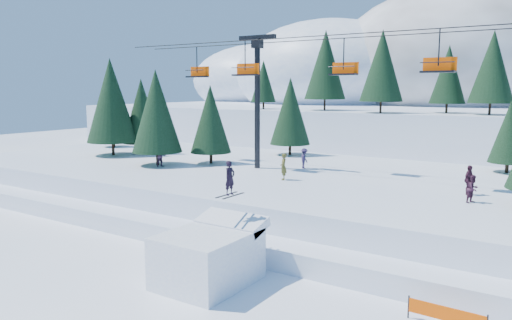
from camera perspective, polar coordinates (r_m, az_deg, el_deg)
The scene contains 10 objects.
ground at distance 21.07m, azimuth -6.29°, elevation -16.45°, with size 160.00×160.00×0.00m, color white.
mid_shelf at distance 35.74m, azimuth 12.37°, elevation -4.13°, with size 70.00×22.00×2.50m, color white.
berm at distance 27.09m, azimuth 4.64°, elevation -9.48°, with size 70.00×6.00×1.10m, color white.
mountain_ridge at distance 89.74m, azimuth 22.27°, elevation 8.18°, with size 119.00×60.21×26.46m.
jump_kicker at distance 23.03m, azimuth -5.34°, elevation -10.79°, with size 3.49×4.75×5.43m.
chairlift at distance 34.40m, azimuth 15.64°, elevation 8.83°, with size 46.00×3.21×10.28m.
conifer_stand at distance 35.48m, azimuth 17.47°, elevation 4.95°, with size 60.97×16.36×9.97m.
distant_skiers at distance 34.66m, azimuth 10.35°, elevation -0.95°, with size 32.86×7.60×1.84m.
banner_near at distance 20.42m, azimuth 20.91°, elevation -16.13°, with size 2.86×0.18×0.90m.
banner_far at distance 22.43m, azimuth 22.49°, elevation -13.97°, with size 2.68×1.06×0.90m.
Camera 1 is at (12.26, -14.71, 8.78)m, focal length 35.00 mm.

